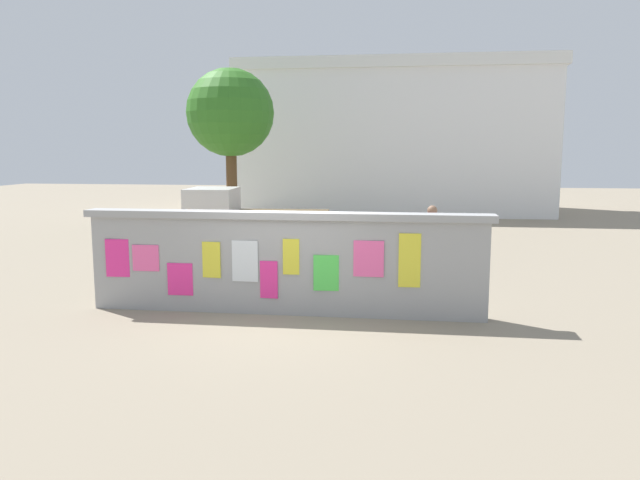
{
  "coord_description": "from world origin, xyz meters",
  "views": [
    {
      "loc": [
        2.05,
        -10.2,
        2.83
      ],
      "look_at": [
        0.28,
        2.49,
        0.94
      ],
      "focal_mm": 34.32,
      "sensor_mm": 36.0,
      "label": 1
    }
  ],
  "objects_px": {
    "motorcycle": "(263,271)",
    "bicycle_far": "(373,278)",
    "tree_roadside": "(230,114)",
    "person_bystander": "(190,239)",
    "person_walking": "(432,234)",
    "bicycle_near": "(393,247)",
    "auto_rickshaw_truck": "(251,225)"
  },
  "relations": [
    {
      "from": "auto_rickshaw_truck",
      "to": "person_walking",
      "type": "distance_m",
      "value": 4.89
    },
    {
      "from": "motorcycle",
      "to": "bicycle_near",
      "type": "distance_m",
      "value": 4.63
    },
    {
      "from": "bicycle_near",
      "to": "tree_roadside",
      "type": "bearing_deg",
      "value": 134.74
    },
    {
      "from": "bicycle_far",
      "to": "bicycle_near",
      "type": "bearing_deg",
      "value": 85.58
    },
    {
      "from": "auto_rickshaw_truck",
      "to": "motorcycle",
      "type": "height_order",
      "value": "auto_rickshaw_truck"
    },
    {
      "from": "auto_rickshaw_truck",
      "to": "person_bystander",
      "type": "bearing_deg",
      "value": -98.13
    },
    {
      "from": "person_walking",
      "to": "tree_roadside",
      "type": "distance_m",
      "value": 10.88
    },
    {
      "from": "person_walking",
      "to": "tree_roadside",
      "type": "height_order",
      "value": "tree_roadside"
    },
    {
      "from": "tree_roadside",
      "to": "bicycle_far",
      "type": "bearing_deg",
      "value": -60.14
    },
    {
      "from": "bicycle_far",
      "to": "auto_rickshaw_truck",
      "type": "bearing_deg",
      "value": 132.49
    },
    {
      "from": "bicycle_near",
      "to": "person_bystander",
      "type": "height_order",
      "value": "person_bystander"
    },
    {
      "from": "bicycle_far",
      "to": "person_walking",
      "type": "relative_size",
      "value": 1.06
    },
    {
      "from": "person_walking",
      "to": "auto_rickshaw_truck",
      "type": "bearing_deg",
      "value": 158.99
    },
    {
      "from": "auto_rickshaw_truck",
      "to": "bicycle_near",
      "type": "distance_m",
      "value": 3.73
    },
    {
      "from": "auto_rickshaw_truck",
      "to": "bicycle_far",
      "type": "distance_m",
      "value": 5.04
    },
    {
      "from": "auto_rickshaw_truck",
      "to": "person_walking",
      "type": "height_order",
      "value": "auto_rickshaw_truck"
    },
    {
      "from": "bicycle_near",
      "to": "motorcycle",
      "type": "bearing_deg",
      "value": -122.13
    },
    {
      "from": "tree_roadside",
      "to": "person_bystander",
      "type": "bearing_deg",
      "value": -79.18
    },
    {
      "from": "bicycle_far",
      "to": "tree_roadside",
      "type": "relative_size",
      "value": 0.3
    },
    {
      "from": "bicycle_near",
      "to": "person_walking",
      "type": "xyz_separation_m",
      "value": [
        0.88,
        -1.89,
        0.62
      ]
    },
    {
      "from": "bicycle_near",
      "to": "bicycle_far",
      "type": "bearing_deg",
      "value": -94.42
    },
    {
      "from": "tree_roadside",
      "to": "auto_rickshaw_truck",
      "type": "bearing_deg",
      "value": -69.8
    },
    {
      "from": "person_bystander",
      "to": "motorcycle",
      "type": "bearing_deg",
      "value": -17.74
    },
    {
      "from": "motorcycle",
      "to": "bicycle_far",
      "type": "xyz_separation_m",
      "value": [
        2.17,
        0.08,
        -0.1
      ]
    },
    {
      "from": "motorcycle",
      "to": "bicycle_near",
      "type": "relative_size",
      "value": 1.13
    },
    {
      "from": "tree_roadside",
      "to": "bicycle_near",
      "type": "bearing_deg",
      "value": -45.26
    },
    {
      "from": "person_bystander",
      "to": "tree_roadside",
      "type": "bearing_deg",
      "value": 100.82
    },
    {
      "from": "bicycle_far",
      "to": "tree_roadside",
      "type": "xyz_separation_m",
      "value": [
        -5.64,
        9.83,
        3.74
      ]
    },
    {
      "from": "auto_rickshaw_truck",
      "to": "tree_roadside",
      "type": "relative_size",
      "value": 0.65
    },
    {
      "from": "tree_roadside",
      "to": "motorcycle",
      "type": "bearing_deg",
      "value": -70.67
    },
    {
      "from": "bicycle_near",
      "to": "tree_roadside",
      "type": "distance_m",
      "value": 9.23
    },
    {
      "from": "person_bystander",
      "to": "auto_rickshaw_truck",
      "type": "bearing_deg",
      "value": 81.87
    }
  ]
}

